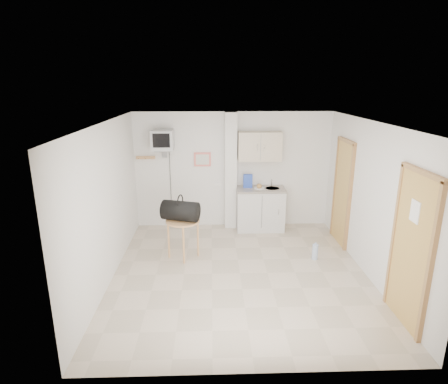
{
  "coord_description": "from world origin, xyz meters",
  "views": [
    {
      "loc": [
        -0.46,
        -5.62,
        3.08
      ],
      "look_at": [
        -0.25,
        0.6,
        1.25
      ],
      "focal_mm": 30.0,
      "sensor_mm": 36.0,
      "label": 1
    }
  ],
  "objects_px": {
    "duffel_bag": "(180,211)",
    "water_bottle": "(315,252)",
    "crt_television": "(163,141)",
    "round_table": "(183,225)"
  },
  "relations": [
    {
      "from": "round_table",
      "to": "duffel_bag",
      "type": "xyz_separation_m",
      "value": [
        -0.04,
        -0.01,
        0.28
      ]
    },
    {
      "from": "crt_television",
      "to": "duffel_bag",
      "type": "height_order",
      "value": "crt_television"
    },
    {
      "from": "crt_television",
      "to": "duffel_bag",
      "type": "distance_m",
      "value": 1.77
    },
    {
      "from": "round_table",
      "to": "duffel_bag",
      "type": "distance_m",
      "value": 0.28
    },
    {
      "from": "crt_television",
      "to": "duffel_bag",
      "type": "relative_size",
      "value": 3.0
    },
    {
      "from": "duffel_bag",
      "to": "water_bottle",
      "type": "xyz_separation_m",
      "value": [
        2.41,
        -0.17,
        -0.75
      ]
    },
    {
      "from": "duffel_bag",
      "to": "water_bottle",
      "type": "distance_m",
      "value": 2.53
    },
    {
      "from": "crt_television",
      "to": "round_table",
      "type": "distance_m",
      "value": 1.95
    },
    {
      "from": "water_bottle",
      "to": "round_table",
      "type": "bearing_deg",
      "value": 175.71
    },
    {
      "from": "round_table",
      "to": "water_bottle",
      "type": "height_order",
      "value": "round_table"
    }
  ]
}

